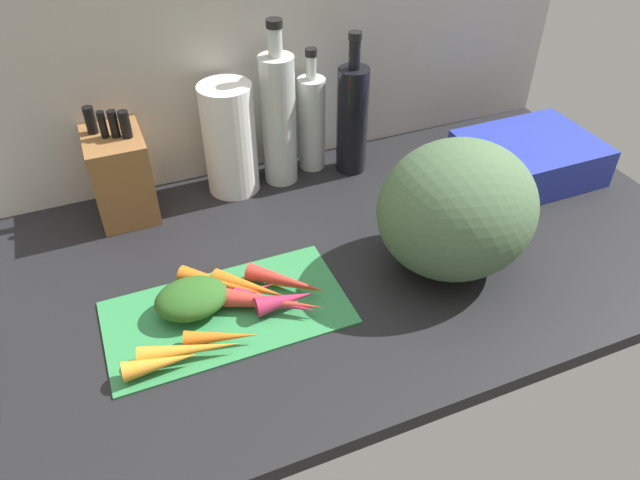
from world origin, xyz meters
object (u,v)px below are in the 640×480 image
at_px(carrot_9, 222,337).
at_px(paper_towel_roll, 230,139).
at_px(carrot_0, 274,302).
at_px(dish_rack, 528,158).
at_px(carrot_8, 228,297).
at_px(bottle_0, 279,118).
at_px(cutting_board, 227,312).
at_px(carrot_3, 275,303).
at_px(bottle_2, 352,118).
at_px(carrot_10, 297,285).
at_px(knife_block, 120,173).
at_px(bottle_1, 312,122).
at_px(carrot_6, 221,284).
at_px(winter_squash, 457,209).
at_px(carrot_1, 190,350).
at_px(carrot_4, 161,363).
at_px(carrot_7, 249,286).
at_px(carrot_5, 285,281).
at_px(carrot_2, 285,300).

xyz_separation_m(carrot_9, paper_towel_roll, (0.15, 0.45, 0.10)).
bearing_deg(carrot_0, dish_rack, 16.28).
bearing_deg(carrot_8, bottle_0, 57.72).
relative_size(cutting_board, carrot_3, 2.82).
distance_m(carrot_0, dish_rack, 0.72).
relative_size(carrot_8, bottle_0, 0.48).
bearing_deg(bottle_2, cutting_board, -138.59).
distance_m(cutting_board, carrot_10, 0.13).
height_order(cutting_board, dish_rack, dish_rack).
xyz_separation_m(knife_block, bottle_1, (0.43, 0.02, 0.02)).
bearing_deg(carrot_6, carrot_8, -85.81).
bearing_deg(bottle_0, carrot_8, -122.28).
height_order(carrot_10, winter_squash, winter_squash).
xyz_separation_m(bottle_0, bottle_2, (0.17, -0.02, -0.02)).
relative_size(carrot_1, carrot_8, 0.94).
distance_m(cutting_board, carrot_4, 0.16).
bearing_deg(carrot_1, carrot_8, 46.59).
bearing_deg(carrot_9, cutting_board, 69.00).
xyz_separation_m(carrot_0, bottle_0, (0.16, 0.41, 0.13)).
relative_size(carrot_7, knife_block, 0.57).
relative_size(carrot_6, carrot_9, 1.32).
relative_size(carrot_6, bottle_0, 0.44).
bearing_deg(carrot_1, paper_towel_roll, 65.90).
bearing_deg(carrot_0, bottle_0, 68.83).
bearing_deg(knife_block, carrot_9, -79.28).
height_order(bottle_2, dish_rack, bottle_2).
relative_size(carrot_10, knife_block, 0.42).
xyz_separation_m(cutting_board, bottle_1, (0.32, 0.40, 0.11)).
xyz_separation_m(carrot_1, carrot_5, (0.20, 0.09, 0.00)).
distance_m(bottle_0, bottle_1, 0.10).
distance_m(carrot_7, carrot_9, 0.12).
distance_m(bottle_0, dish_rack, 0.58).
bearing_deg(knife_block, carrot_8, -71.87).
xyz_separation_m(cutting_board, carrot_4, (-0.13, -0.09, 0.02)).
height_order(carrot_0, carrot_9, carrot_0).
bearing_deg(bottle_2, carrot_8, -139.35).
distance_m(carrot_7, winter_squash, 0.40).
xyz_separation_m(carrot_10, dish_rack, (0.64, 0.17, 0.03)).
bearing_deg(carrot_3, carrot_0, -161.32).
xyz_separation_m(paper_towel_roll, bottle_0, (0.11, -0.00, 0.03)).
bearing_deg(bottle_2, carrot_9, -135.30).
distance_m(carrot_5, bottle_0, 0.40).
relative_size(carrot_3, carrot_7, 1.09).
bearing_deg(carrot_6, carrot_3, -47.28).
xyz_separation_m(carrot_2, carrot_9, (-0.12, -0.04, -0.00)).
relative_size(carrot_3, bottle_2, 0.46).
relative_size(carrot_0, paper_towel_roll, 0.71).
height_order(carrot_1, carrot_7, carrot_7).
xyz_separation_m(carrot_5, dish_rack, (0.65, 0.16, 0.02)).
xyz_separation_m(knife_block, dish_rack, (0.88, -0.21, -0.05)).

